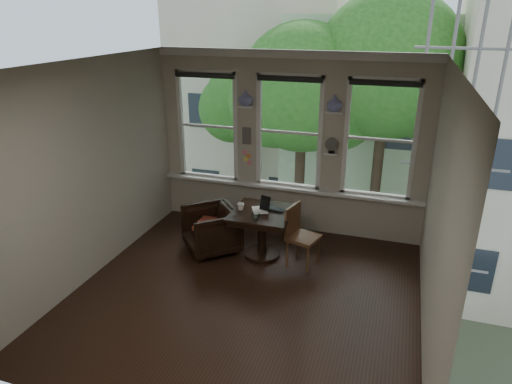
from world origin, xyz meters
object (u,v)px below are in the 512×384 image
(table, at_px, (262,234))
(armchair_left, at_px, (211,230))
(side_chair_right, at_px, (303,237))
(laptop, at_px, (272,210))
(mug, at_px, (241,207))

(table, xyz_separation_m, armchair_left, (-0.81, -0.08, -0.01))
(table, xyz_separation_m, side_chair_right, (0.66, -0.07, 0.09))
(armchair_left, bearing_deg, laptop, 57.55)
(table, bearing_deg, laptop, 28.64)
(table, distance_m, armchair_left, 0.82)
(side_chair_right, xyz_separation_m, mug, (-0.99, 0.04, 0.34))
(armchair_left, xyz_separation_m, mug, (0.48, 0.05, 0.44))
(armchair_left, distance_m, laptop, 1.04)
(laptop, relative_size, mug, 3.02)
(side_chair_right, xyz_separation_m, laptop, (-0.52, 0.15, 0.30))
(table, distance_m, laptop, 0.42)
(armchair_left, bearing_deg, table, 54.02)
(table, height_order, laptop, laptop)
(table, bearing_deg, mug, -174.55)
(mug, bearing_deg, table, 5.45)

